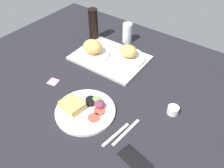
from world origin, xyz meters
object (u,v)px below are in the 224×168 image
Objects in this scene: serving_tray at (110,58)px; plate_with_salad at (85,109)px; espresso_cup at (173,110)px; fork at (116,134)px; soda_bottle at (93,25)px; knife at (126,132)px; bread_plate_far at (128,54)px; cell_phone at (135,160)px; drinking_glass at (127,33)px; sticky_note at (53,82)px; bread_plate_near at (93,49)px.

plate_with_salad reaches higher than serving_tray.
espresso_cup is 31.20cm from fork.
soda_bottle is 84.16cm from knife.
cell_phone is (41.36, -56.08, -4.33)cm from bread_plate_far.
plate_with_salad is at bearing -144.87° from espresso_cup.
bread_plate_far reaches higher than fork.
drinking_glass is 92.14cm from cell_phone.
cell_phone is at bearing -126.07° from knife.
espresso_cup reaches higher than sticky_note.
cell_phone is (54.15, -74.26, -6.51)cm from drinking_glass.
fork is 5.00cm from knife.
fork is (-14.85, -27.39, -1.75)cm from espresso_cup.
drinking_glass is 0.81× the size of fork.
soda_bottle is at bearing 168.11° from bread_plate_far.
serving_tray is 3.26× the size of drinking_glass.
soda_bottle is 4.03× the size of espresso_cup.
drinking_glass is at bearing 28.39° from soda_bottle.
espresso_cup is (35.50, 24.98, 0.34)cm from plate_with_salad.
serving_tray is 28.52cm from soda_bottle.
soda_bottle reaches higher than bread_plate_near.
bread_plate_near reaches higher than cell_phone.
bread_plate_near is at bearing -104.97° from drinking_glass.
serving_tray is 8.04× the size of sticky_note.
knife is 1.32× the size of cell_phone.
soda_bottle is (-20.62, -11.14, 4.38)cm from drinking_glass.
espresso_cup is at bearing -18.83° from serving_tray.
serving_tray is at bearing -83.28° from drinking_glass.
serving_tray is 24.55cm from drinking_glass.
drinking_glass is 0.61× the size of soda_bottle.
serving_tray is at bearing 146.80° from cell_phone.
soda_bottle is (-13.11, 16.92, 5.77)cm from bread_plate_near.
bread_plate_near is 62.89cm from knife.
cell_phone reaches higher than fork.
bread_plate_far is at bearing -11.89° from soda_bottle.
bread_plate_far is 1.28× the size of fork.
bread_plate_far is 1.52× the size of cell_phone.
fork is (47.74, -40.78, -5.27)cm from bread_plate_near.
cell_phone is (13.92, -5.41, 0.15)cm from fork.
soda_bottle is 1.33× the size of fork.
soda_bottle is 1.57× the size of cell_phone.
bread_plate_near is at bearing 85.93° from sticky_note.
plate_with_salad is 69.47cm from drinking_glass.
espresso_cup is 0.29× the size of knife.
sticky_note is at bearing -118.04° from bread_plate_far.
knife is (40.46, -41.23, -0.55)cm from serving_tray.
espresso_cup is 26.28cm from knife.
bread_plate_far is 0.73× the size of plate_with_salad.
drinking_glass reaches higher than bread_plate_near.
bread_plate_near is at bearing -154.02° from bread_plate_far.
bread_plate_far is at bearing -54.86° from drinking_glass.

